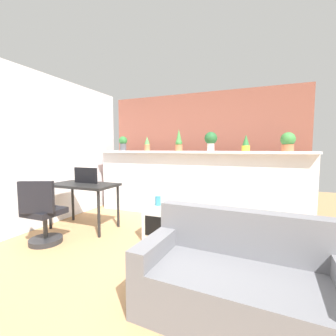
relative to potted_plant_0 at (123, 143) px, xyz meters
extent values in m
plane|color=tan|center=(1.54, -1.96, -1.46)|extent=(12.00, 12.00, 0.00)
cube|color=silver|center=(1.54, 0.04, -0.83)|extent=(4.08, 0.16, 1.25)
cube|color=silver|center=(1.54, 0.00, -0.19)|extent=(4.08, 0.35, 0.04)
cube|color=brown|center=(1.54, 0.64, -0.21)|extent=(4.08, 0.10, 2.50)
cube|color=silver|center=(-0.75, -1.56, -0.16)|extent=(0.12, 4.40, 2.60)
cylinder|color=#4C4C51|center=(0.00, 0.00, -0.10)|extent=(0.13, 0.13, 0.15)
sphere|color=#2D7033|center=(0.00, 0.00, 0.04)|extent=(0.18, 0.18, 0.18)
cylinder|color=#C66B42|center=(0.58, -0.01, -0.11)|extent=(0.11, 0.11, 0.13)
cone|color=#4C9347|center=(0.58, -0.01, 0.04)|extent=(0.11, 0.11, 0.16)
cylinder|color=#C66B42|center=(1.27, -0.04, -0.11)|extent=(0.14, 0.14, 0.12)
sphere|color=#3D843D|center=(1.27, -0.04, -0.02)|extent=(0.13, 0.13, 0.13)
cone|color=#3D843D|center=(1.27, -0.04, 0.13)|extent=(0.11, 0.11, 0.23)
cylinder|color=silver|center=(1.88, -0.03, -0.10)|extent=(0.13, 0.13, 0.14)
sphere|color=#235B2D|center=(1.88, -0.03, 0.06)|extent=(0.23, 0.23, 0.23)
cylinder|color=gold|center=(2.48, 0.00, -0.12)|extent=(0.14, 0.14, 0.10)
cone|color=#2D7033|center=(2.48, 0.00, 0.02)|extent=(0.12, 0.12, 0.19)
cylinder|color=#C66B42|center=(3.13, 0.02, -0.12)|extent=(0.18, 0.18, 0.11)
sphere|color=#3D843D|center=(3.13, 0.02, 0.03)|extent=(0.23, 0.23, 0.23)
cylinder|color=black|center=(-0.49, -1.46, -1.10)|extent=(0.04, 0.04, 0.71)
cylinder|color=black|center=(0.51, -1.46, -1.10)|extent=(0.04, 0.04, 0.71)
cylinder|color=black|center=(-0.49, -0.96, -1.10)|extent=(0.04, 0.04, 0.71)
cylinder|color=black|center=(0.51, -0.96, -1.10)|extent=(0.04, 0.04, 0.71)
cube|color=black|center=(0.01, -1.21, -0.73)|extent=(1.10, 0.60, 0.04)
cube|color=black|center=(-0.01, -1.13, -0.58)|extent=(0.46, 0.04, 0.26)
cylinder|color=#262628|center=(-0.06, -1.92, -1.42)|extent=(0.44, 0.44, 0.07)
cylinder|color=#333333|center=(-0.06, -1.92, -1.22)|extent=(0.06, 0.06, 0.34)
cube|color=black|center=(-0.06, -1.92, -1.01)|extent=(0.44, 0.44, 0.08)
cube|color=black|center=(0.02, -2.09, -0.76)|extent=(0.43, 0.24, 0.42)
cube|color=silver|center=(1.38, -1.16, -1.21)|extent=(0.40, 0.40, 0.50)
cube|color=black|center=(1.38, -1.35, -1.21)|extent=(0.28, 0.04, 0.28)
cylinder|color=teal|center=(1.35, -1.17, -0.89)|extent=(0.09, 0.09, 0.14)
cube|color=slate|center=(2.60, -2.42, -1.26)|extent=(1.60, 0.84, 0.40)
cube|color=slate|center=(2.61, -2.12, -0.86)|extent=(1.57, 0.24, 0.40)
cube|color=slate|center=(1.90, -2.38, -0.98)|extent=(0.20, 0.77, 0.16)
camera|label=1|loc=(2.73, -4.18, -0.12)|focal=24.46mm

